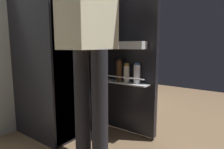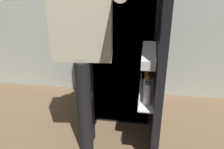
# 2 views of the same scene
# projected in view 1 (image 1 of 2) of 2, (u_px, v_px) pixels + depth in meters

# --- Properties ---
(ground_plane) EXTENTS (5.72, 5.72, 0.00)m
(ground_plane) POSITION_uv_depth(u_px,v_px,m) (102.00, 144.00, 1.74)
(ground_plane) COLOR brown
(kitchen_wall) EXTENTS (4.40, 0.10, 2.68)m
(kitchen_wall) POSITION_uv_depth(u_px,v_px,m) (34.00, 4.00, 2.10)
(kitchen_wall) COLOR beige
(kitchen_wall) RESTS_ON ground_plane
(refrigerator) EXTENTS (0.69, 1.26, 1.66)m
(refrigerator) POSITION_uv_depth(u_px,v_px,m) (64.00, 51.00, 1.95)
(refrigerator) COLOR black
(refrigerator) RESTS_ON ground_plane
(person) EXTENTS (0.61, 0.74, 1.72)m
(person) POSITION_uv_depth(u_px,v_px,m) (90.00, 23.00, 1.34)
(person) COLOR black
(person) RESTS_ON ground_plane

